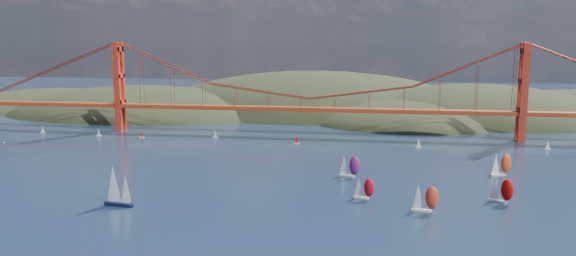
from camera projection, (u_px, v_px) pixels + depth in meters
The scene contains 17 objects.
ground at pixel (233, 242), 160.95m from camera, with size 1200.00×1200.00×0.00m, color black.
headlands at pixel (384, 131), 427.01m from camera, with size 725.00×225.00×96.00m.
bridge at pixel (307, 81), 331.41m from camera, with size 552.00×12.00×55.00m.
sloop_navy at pixel (117, 186), 194.75m from camera, with size 10.41×6.33×15.71m.
racer_0 at pixel (363, 188), 203.56m from camera, with size 7.91×4.66×8.86m.
racer_1 at pixel (425, 198), 188.47m from camera, with size 8.99×4.49×10.11m.
racer_2 at pixel (500, 189), 198.96m from camera, with size 8.85×6.91×10.04m.
racer_3 at pixel (501, 164), 237.35m from camera, with size 9.37×5.88×10.48m.
racer_rwb at pixel (349, 165), 235.35m from camera, with size 9.23×5.26×10.35m.
distant_boat_0 at pixel (43, 129), 344.32m from camera, with size 3.00×2.00×4.70m.
distant_boat_1 at pixel (99, 132), 332.34m from camera, with size 3.00×2.00×4.70m.
distant_boat_2 at pixel (142, 134), 326.76m from camera, with size 3.00×2.00×4.70m.
distant_boat_3 at pixel (215, 134), 326.88m from camera, with size 3.00×2.00×4.70m.
distant_boat_4 at pixel (548, 145), 293.70m from camera, with size 3.00×2.00×4.70m.
distant_boat_8 at pixel (419, 143), 298.58m from camera, with size 3.00×2.00×4.70m.
distant_boat_9 at pixel (297, 139), 308.61m from camera, with size 3.00×2.00×4.70m.
gull at pixel (4, 142), 202.26m from camera, with size 0.90×0.25×0.17m.
Camera 1 is at (40.24, -149.06, 58.30)m, focal length 35.00 mm.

